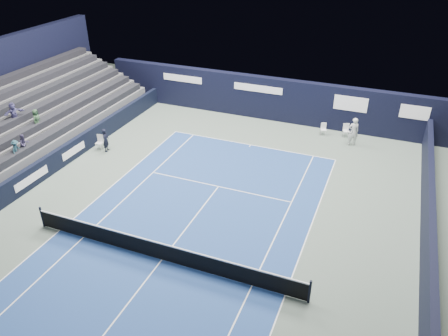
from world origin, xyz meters
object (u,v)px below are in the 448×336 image
object	(u,v)px
tennis_net	(161,251)
tennis_player	(353,131)
folding_chair_back_a	(324,127)
line_judge_chair	(100,141)
folding_chair_back_b	(346,129)

from	to	relation	value
tennis_net	tennis_player	xyz separation A→B (m)	(6.07, 14.39, 0.43)
folding_chair_back_a	line_judge_chair	distance (m)	14.83
tennis_net	tennis_player	distance (m)	15.63
folding_chair_back_a	line_judge_chair	xyz separation A→B (m)	(-12.82, -7.47, -0.01)
line_judge_chair	tennis_net	bearing A→B (deg)	-49.27
folding_chair_back_b	tennis_player	bearing A→B (deg)	-83.58
folding_chair_back_b	tennis_player	distance (m)	1.32
folding_chair_back_b	tennis_net	world-z (taller)	tennis_net
tennis_net	tennis_player	bearing A→B (deg)	67.12
folding_chair_back_b	line_judge_chair	world-z (taller)	line_judge_chair
folding_chair_back_a	tennis_net	world-z (taller)	tennis_net
line_judge_chair	tennis_net	xyz separation A→B (m)	(8.77, -7.82, -0.03)
folding_chair_back_a	line_judge_chair	size ratio (longest dim) A/B	0.87
folding_chair_back_a	line_judge_chair	world-z (taller)	line_judge_chair
folding_chair_back_b	line_judge_chair	bearing A→B (deg)	-171.85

